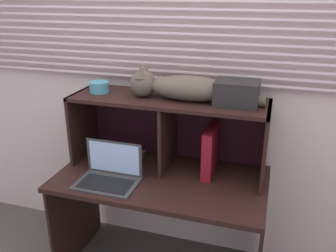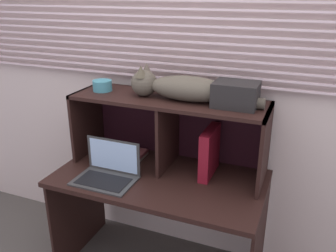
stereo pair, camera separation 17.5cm
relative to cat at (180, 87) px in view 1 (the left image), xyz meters
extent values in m
cube|color=beige|center=(-0.07, 0.24, -0.01)|extent=(4.40, 0.04, 2.50)
cube|color=silver|center=(-0.07, 0.19, 0.00)|extent=(3.35, 0.02, 0.01)
cube|color=silver|center=(-0.07, 0.19, 0.05)|extent=(3.35, 0.02, 0.01)
cube|color=silver|center=(-0.07, 0.19, 0.09)|extent=(3.35, 0.02, 0.01)
cube|color=silver|center=(-0.07, 0.19, 0.14)|extent=(3.35, 0.02, 0.01)
cube|color=silver|center=(-0.07, 0.19, 0.19)|extent=(3.35, 0.02, 0.01)
cube|color=silver|center=(-0.07, 0.19, 0.24)|extent=(3.35, 0.02, 0.01)
cube|color=silver|center=(-0.07, 0.19, 0.28)|extent=(3.35, 0.02, 0.01)
cube|color=silver|center=(-0.07, 0.19, 0.33)|extent=(3.35, 0.02, 0.01)
cube|color=silver|center=(-0.07, 0.19, 0.38)|extent=(3.35, 0.02, 0.01)
cube|color=silver|center=(-0.07, 0.19, 0.43)|extent=(3.35, 0.02, 0.01)
cube|color=silver|center=(-0.07, 0.19, 0.47)|extent=(3.35, 0.02, 0.01)
cube|color=black|center=(-0.07, -0.14, -0.55)|extent=(1.27, 0.68, 0.03)
cube|color=black|center=(-0.70, -0.14, -0.91)|extent=(0.02, 0.61, 0.69)
cube|color=black|center=(0.55, -0.14, -0.91)|extent=(0.02, 0.61, 0.69)
cube|color=black|center=(-0.07, 0.00, -0.09)|extent=(1.20, 0.37, 0.02)
cube|color=black|center=(-0.66, 0.00, -0.30)|extent=(0.02, 0.37, 0.46)
cube|color=black|center=(0.52, 0.00, -0.30)|extent=(0.02, 0.37, 0.46)
cube|color=black|center=(-0.08, 0.00, -0.31)|extent=(0.02, 0.35, 0.43)
cube|color=black|center=(-0.07, 0.18, -0.30)|extent=(1.20, 0.01, 0.46)
ellipsoid|color=#524B3E|center=(0.06, 0.00, 0.00)|extent=(0.48, 0.18, 0.15)
sphere|color=#524B3E|center=(-0.23, 0.00, 0.00)|extent=(0.16, 0.16, 0.16)
cone|color=brown|center=(-0.23, -0.04, 0.08)|extent=(0.07, 0.07, 0.07)
cone|color=brown|center=(-0.23, 0.04, 0.08)|extent=(0.07, 0.07, 0.07)
cylinder|color=#524B3E|center=(0.38, 0.00, -0.04)|extent=(0.23, 0.06, 0.06)
cube|color=#373737|center=(-0.35, -0.32, -0.53)|extent=(0.36, 0.24, 0.01)
cube|color=#373737|center=(-0.35, -0.21, -0.41)|extent=(0.36, 0.01, 0.21)
cube|color=#ADD1F9|center=(-0.35, -0.21, -0.41)|extent=(0.32, 0.00, 0.19)
cube|color=black|center=(-0.35, -0.34, -0.52)|extent=(0.30, 0.17, 0.00)
cube|color=maroon|center=(0.20, 0.00, -0.38)|extent=(0.06, 0.27, 0.30)
cube|color=gray|center=(-0.34, 0.00, -0.52)|extent=(0.15, 0.23, 0.02)
cube|color=brown|center=(-0.34, 0.00, -0.50)|extent=(0.15, 0.23, 0.02)
cylinder|color=teal|center=(-0.53, 0.00, -0.04)|extent=(0.12, 0.12, 0.07)
cube|color=black|center=(0.33, 0.00, -0.01)|extent=(0.24, 0.19, 0.14)
camera|label=1|loc=(0.53, -1.97, 0.54)|focal=38.30mm
camera|label=2|loc=(0.70, -1.91, 0.54)|focal=38.30mm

